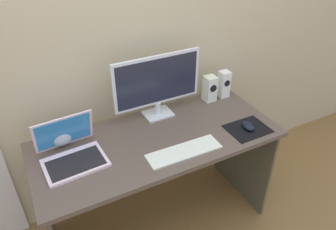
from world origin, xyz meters
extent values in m
plane|color=olive|center=(0.00, 0.00, 0.00)|extent=(8.00, 8.00, 0.00)
cube|color=#C1B691|center=(0.00, 0.41, 1.25)|extent=(6.00, 0.04, 2.50)
cube|color=brown|center=(0.00, 0.00, 0.73)|extent=(1.44, 0.62, 0.03)
cube|color=brown|center=(-0.68, 0.00, 0.36)|extent=(0.02, 0.58, 0.72)
cube|color=#51523B|center=(0.68, 0.00, 0.36)|extent=(0.02, 0.58, 0.72)
cube|color=silver|center=(0.11, 0.22, 0.75)|extent=(0.18, 0.14, 0.01)
cylinder|color=silver|center=(0.11, 0.22, 0.80)|extent=(0.04, 0.04, 0.08)
cube|color=silver|center=(0.11, 0.22, 0.99)|extent=(0.57, 0.02, 0.32)
cube|color=#1E2333|center=(0.11, 0.21, 0.99)|extent=(0.53, 0.00, 0.28)
cube|color=white|center=(0.62, 0.22, 0.84)|extent=(0.07, 0.07, 0.19)
cylinder|color=black|center=(0.62, 0.19, 0.86)|extent=(0.04, 0.00, 0.04)
cube|color=white|center=(0.50, 0.22, 0.83)|extent=(0.08, 0.08, 0.18)
cylinder|color=black|center=(0.50, 0.18, 0.86)|extent=(0.05, 0.00, 0.05)
cube|color=white|center=(-0.48, -0.01, 0.75)|extent=(0.33, 0.25, 0.02)
cube|color=black|center=(-0.48, -0.02, 0.76)|extent=(0.29, 0.19, 0.00)
cube|color=white|center=(-0.49, 0.14, 0.87)|extent=(0.32, 0.09, 0.21)
cube|color=#338CD8|center=(-0.49, 0.13, 0.87)|extent=(0.29, 0.07, 0.18)
sphere|color=silver|center=(-0.51, 0.21, 0.82)|extent=(0.16, 0.16, 0.16)
cube|color=white|center=(0.07, -0.18, 0.75)|extent=(0.43, 0.14, 0.01)
cube|color=black|center=(0.52, -0.17, 0.75)|extent=(0.25, 0.20, 0.00)
ellipsoid|color=black|center=(0.52, -0.17, 0.77)|extent=(0.07, 0.11, 0.04)
camera|label=1|loc=(-0.63, -1.34, 1.89)|focal=34.20mm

